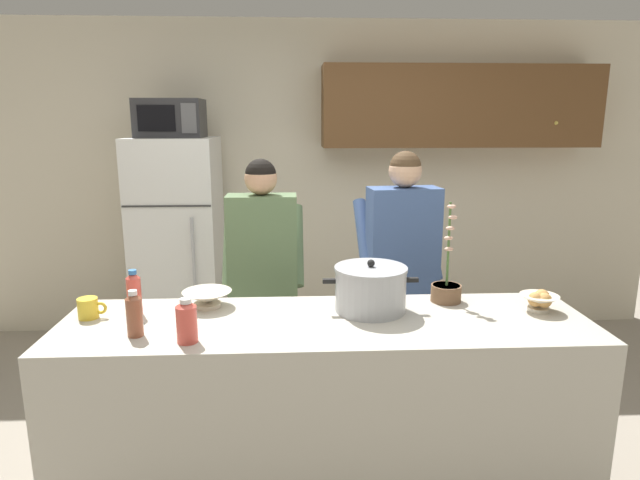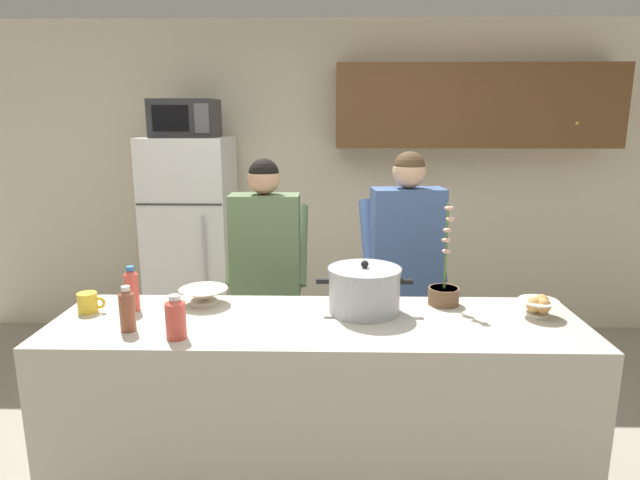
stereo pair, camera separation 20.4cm
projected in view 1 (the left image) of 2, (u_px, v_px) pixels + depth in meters
back_wall_unit at (339, 166)px, 4.54m from camera, size 6.00×0.48×2.60m
kitchen_island at (326, 411)px, 2.54m from camera, size 2.41×0.68×0.92m
refrigerator at (179, 246)px, 4.21m from camera, size 0.64×0.68×1.68m
microwave at (171, 118)px, 3.97m from camera, size 0.48×0.37×0.28m
person_near_pot at (263, 262)px, 3.17m from camera, size 0.48×0.40×1.59m
person_by_sink at (402, 255)px, 3.22m from camera, size 0.53×0.45×1.64m
cooking_pot at (370, 289)px, 2.54m from camera, size 0.45×0.34×0.25m
coffee_mug at (89, 308)px, 2.46m from camera, size 0.13×0.09×0.10m
bread_bowl at (540, 301)px, 2.54m from camera, size 0.18×0.18×0.10m
empty_bowl at (207, 298)px, 2.61m from camera, size 0.24×0.24×0.08m
bottle_near_edge at (134, 293)px, 2.49m from camera, size 0.07×0.07×0.22m
bottle_mid_counter at (187, 321)px, 2.18m from camera, size 0.09×0.09×0.19m
bottle_far_corner at (134, 314)px, 2.25m from camera, size 0.07×0.07×0.20m
potted_orchid at (446, 288)px, 2.68m from camera, size 0.15×0.15×0.50m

